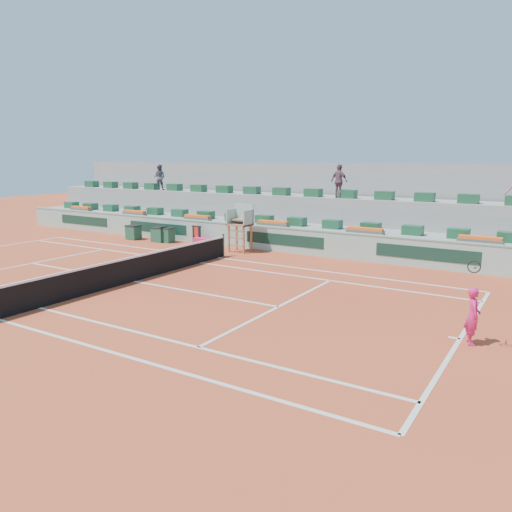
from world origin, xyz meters
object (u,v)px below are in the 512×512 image
object	(u,v)px
player_bag	(202,242)
drink_cooler_a	(167,235)
tennis_player	(473,315)
umpire_chair	(241,221)

from	to	relation	value
player_bag	drink_cooler_a	distance (m)	2.36
tennis_player	umpire_chair	bearing A→B (deg)	147.65
player_bag	tennis_player	world-z (taller)	tennis_player
umpire_chair	tennis_player	size ratio (longest dim) A/B	1.05
tennis_player	player_bag	bearing A→B (deg)	151.77
drink_cooler_a	tennis_player	bearing A→B (deg)	-24.35
player_bag	drink_cooler_a	size ratio (longest dim) A/B	1.13
player_bag	umpire_chair	world-z (taller)	umpire_chair
drink_cooler_a	umpire_chair	bearing A→B (deg)	-1.13
umpire_chair	drink_cooler_a	xyz separation A→B (m)	(-5.09, 0.10, -1.12)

